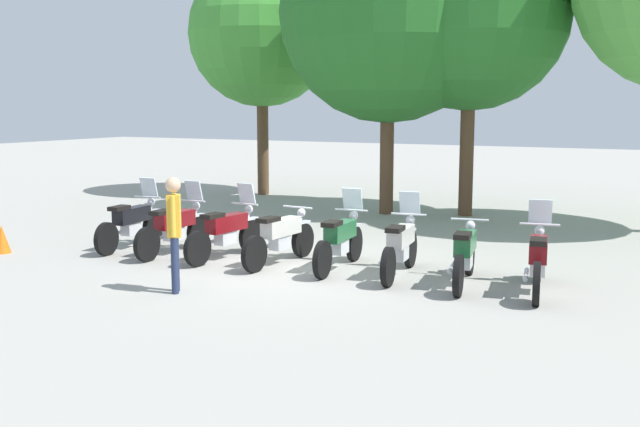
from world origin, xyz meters
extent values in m
plane|color=#9E9B93|center=(0.00, 0.00, 0.00)|extent=(80.00, 80.00, 0.00)
cylinder|color=black|center=(-4.04, 0.74, 0.32)|extent=(0.16, 0.65, 0.64)
cylinder|color=black|center=(-3.90, -0.81, 0.32)|extent=(0.16, 0.65, 0.64)
cube|color=silver|center=(-4.04, 0.74, 0.66)|extent=(0.15, 0.37, 0.04)
cube|color=black|center=(-3.98, 0.01, 0.67)|extent=(0.35, 0.97, 0.30)
cube|color=silver|center=(-3.97, -0.04, 0.40)|extent=(0.26, 0.42, 0.24)
cube|color=black|center=(-3.94, -0.38, 0.86)|extent=(0.28, 0.46, 0.08)
cylinder|color=silver|center=(-4.03, 0.65, 0.64)|extent=(0.07, 0.23, 0.64)
cylinder|color=silver|center=(-4.03, 0.56, 0.97)|extent=(0.62, 0.09, 0.04)
sphere|color=silver|center=(-4.04, 0.69, 0.85)|extent=(0.17, 0.17, 0.16)
cylinder|color=silver|center=(-4.10, -0.35, 0.34)|extent=(0.13, 0.70, 0.07)
cube|color=silver|center=(-4.03, 0.62, 1.17)|extent=(0.37, 0.17, 0.39)
cylinder|color=black|center=(-2.83, 0.66, 0.32)|extent=(0.10, 0.64, 0.64)
cylinder|color=black|center=(-2.84, -0.89, 0.32)|extent=(0.10, 0.64, 0.64)
cube|color=silver|center=(-2.83, 0.66, 0.66)|extent=(0.12, 0.36, 0.04)
cube|color=maroon|center=(-2.84, -0.07, 0.67)|extent=(0.27, 0.95, 0.30)
cube|color=silver|center=(-2.84, -0.12, 0.40)|extent=(0.22, 0.40, 0.24)
cube|color=black|center=(-2.84, -0.47, 0.86)|extent=(0.24, 0.44, 0.08)
cylinder|color=silver|center=(-2.83, 0.57, 0.64)|extent=(0.05, 0.23, 0.64)
cylinder|color=silver|center=(-2.83, 0.48, 0.97)|extent=(0.62, 0.04, 0.04)
sphere|color=silver|center=(-2.83, 0.61, 0.85)|extent=(0.16, 0.16, 0.16)
cylinder|color=silver|center=(-3.00, -0.42, 0.34)|extent=(0.08, 0.70, 0.07)
cube|color=silver|center=(-2.83, 0.54, 1.17)|extent=(0.36, 0.14, 0.39)
cylinder|color=black|center=(-1.63, 0.73, 0.32)|extent=(0.16, 0.65, 0.64)
cylinder|color=black|center=(-1.77, -0.81, 0.32)|extent=(0.16, 0.65, 0.64)
cube|color=silver|center=(-1.63, 0.73, 0.66)|extent=(0.15, 0.37, 0.04)
cube|color=maroon|center=(-1.70, 0.01, 0.67)|extent=(0.34, 0.97, 0.30)
cube|color=silver|center=(-1.70, -0.04, 0.40)|extent=(0.25, 0.42, 0.24)
cube|color=black|center=(-1.73, -0.39, 0.86)|extent=(0.28, 0.46, 0.08)
cylinder|color=silver|center=(-1.64, 0.64, 0.64)|extent=(0.07, 0.23, 0.64)
cylinder|color=silver|center=(-1.65, 0.55, 0.97)|extent=(0.62, 0.09, 0.04)
sphere|color=silver|center=(-1.64, 0.68, 0.85)|extent=(0.17, 0.17, 0.16)
cylinder|color=silver|center=(-1.89, -0.32, 0.34)|extent=(0.13, 0.70, 0.07)
cube|color=silver|center=(-1.64, 0.61, 1.17)|extent=(0.37, 0.16, 0.39)
cylinder|color=black|center=(-0.51, 0.79, 0.32)|extent=(0.14, 0.65, 0.64)
cylinder|color=black|center=(-0.62, -0.75, 0.32)|extent=(0.14, 0.65, 0.64)
cube|color=silver|center=(-0.51, 0.79, 0.66)|extent=(0.14, 0.37, 0.04)
cube|color=silver|center=(-0.56, 0.07, 0.67)|extent=(0.32, 0.97, 0.30)
cube|color=silver|center=(-0.57, 0.02, 0.40)|extent=(0.25, 0.41, 0.24)
cube|color=black|center=(-0.59, -0.33, 0.86)|extent=(0.27, 0.46, 0.08)
cylinder|color=silver|center=(-0.52, 0.70, 0.64)|extent=(0.07, 0.23, 0.64)
cylinder|color=silver|center=(-0.53, 0.61, 0.97)|extent=(0.62, 0.08, 0.04)
sphere|color=silver|center=(-0.52, 0.74, 0.85)|extent=(0.17, 0.17, 0.16)
cylinder|color=silver|center=(-0.75, -0.27, 0.34)|extent=(0.12, 0.70, 0.07)
cylinder|color=black|center=(0.50, 0.90, 0.32)|extent=(0.15, 0.65, 0.64)
cylinder|color=black|center=(0.63, -0.64, 0.32)|extent=(0.15, 0.65, 0.64)
cube|color=silver|center=(0.50, 0.90, 0.66)|extent=(0.15, 0.37, 0.04)
cube|color=#1E6033|center=(0.56, 0.18, 0.67)|extent=(0.34, 0.97, 0.30)
cube|color=silver|center=(0.57, 0.13, 0.40)|extent=(0.25, 0.42, 0.24)
cube|color=black|center=(0.60, -0.22, 0.86)|extent=(0.28, 0.46, 0.08)
cylinder|color=silver|center=(0.51, 0.81, 0.64)|extent=(0.07, 0.23, 0.64)
cylinder|color=silver|center=(0.52, 0.72, 0.97)|extent=(0.62, 0.09, 0.04)
sphere|color=silver|center=(0.51, 0.85, 0.85)|extent=(0.17, 0.17, 0.16)
cylinder|color=silver|center=(0.43, -0.18, 0.34)|extent=(0.13, 0.70, 0.07)
cube|color=silver|center=(0.51, 0.78, 1.17)|extent=(0.37, 0.16, 0.39)
cylinder|color=black|center=(1.60, 0.88, 0.32)|extent=(0.18, 0.65, 0.64)
cylinder|color=black|center=(1.80, -0.66, 0.32)|extent=(0.18, 0.65, 0.64)
cube|color=silver|center=(1.60, 0.88, 0.66)|extent=(0.16, 0.37, 0.04)
cube|color=silver|center=(1.70, 0.16, 0.67)|extent=(0.38, 0.98, 0.30)
cube|color=silver|center=(1.70, 0.11, 0.40)|extent=(0.27, 0.42, 0.24)
cube|color=black|center=(1.75, -0.24, 0.86)|extent=(0.29, 0.47, 0.08)
cylinder|color=silver|center=(1.61, 0.79, 0.64)|extent=(0.08, 0.23, 0.64)
cylinder|color=silver|center=(1.63, 0.70, 0.97)|extent=(0.62, 0.11, 0.04)
sphere|color=silver|center=(1.61, 0.83, 0.85)|extent=(0.18, 0.18, 0.16)
cylinder|color=silver|center=(1.58, -0.21, 0.34)|extent=(0.16, 0.70, 0.07)
cube|color=silver|center=(1.62, 0.76, 1.17)|extent=(0.37, 0.18, 0.39)
cylinder|color=black|center=(2.71, 0.77, 0.32)|extent=(0.21, 0.65, 0.64)
cylinder|color=black|center=(2.97, -0.76, 0.32)|extent=(0.21, 0.65, 0.64)
cube|color=silver|center=(2.71, 0.77, 0.66)|extent=(0.18, 0.38, 0.04)
cube|color=#1E6033|center=(2.83, 0.06, 0.67)|extent=(0.42, 0.98, 0.30)
cube|color=silver|center=(2.84, 0.01, 0.40)|extent=(0.28, 0.43, 0.24)
cube|color=black|center=(2.90, -0.34, 0.86)|extent=(0.31, 0.47, 0.08)
cylinder|color=silver|center=(2.72, 0.68, 0.64)|extent=(0.09, 0.23, 0.64)
cylinder|color=silver|center=(2.74, 0.60, 0.97)|extent=(0.62, 0.14, 0.04)
sphere|color=silver|center=(2.72, 0.72, 0.85)|extent=(0.18, 0.18, 0.16)
cylinder|color=silver|center=(2.73, -0.31, 0.34)|extent=(0.19, 0.70, 0.07)
cylinder|color=black|center=(3.83, 0.79, 0.32)|extent=(0.21, 0.65, 0.64)
cylinder|color=black|center=(4.11, -0.73, 0.32)|extent=(0.21, 0.65, 0.64)
cube|color=silver|center=(3.83, 0.79, 0.66)|extent=(0.18, 0.38, 0.04)
cube|color=maroon|center=(3.96, 0.08, 0.67)|extent=(0.42, 0.98, 0.30)
cube|color=silver|center=(3.97, 0.03, 0.40)|extent=(0.29, 0.43, 0.24)
cube|color=black|center=(4.03, -0.32, 0.86)|extent=(0.31, 0.48, 0.08)
cylinder|color=silver|center=(3.85, 0.70, 0.64)|extent=(0.09, 0.23, 0.64)
cylinder|color=silver|center=(3.87, 0.61, 0.97)|extent=(0.62, 0.14, 0.04)
sphere|color=silver|center=(3.84, 0.74, 0.85)|extent=(0.19, 0.19, 0.16)
cylinder|color=silver|center=(3.87, -0.30, 0.34)|extent=(0.19, 0.70, 0.07)
cube|color=silver|center=(3.86, 0.67, 1.17)|extent=(0.38, 0.19, 0.39)
cylinder|color=#232D4C|center=(-0.92, -2.54, 0.43)|extent=(0.15, 0.15, 0.86)
cylinder|color=#232D4C|center=(-1.01, -2.40, 0.43)|extent=(0.15, 0.15, 0.86)
cube|color=gold|center=(-0.96, -2.47, 1.19)|extent=(0.29, 0.29, 0.65)
cylinder|color=gold|center=(-0.88, -2.60, 1.20)|extent=(0.11, 0.11, 0.62)
cylinder|color=gold|center=(-1.05, -2.34, 1.20)|extent=(0.11, 0.11, 0.62)
sphere|color=#DBAD89|center=(-0.96, -2.47, 1.66)|extent=(0.32, 0.32, 0.23)
cylinder|color=brown|center=(-6.37, 8.93, 1.73)|extent=(0.36, 0.36, 3.46)
sphere|color=#3D8E33|center=(-6.37, 8.93, 5.06)|extent=(4.57, 4.57, 4.57)
cylinder|color=brown|center=(-1.26, 6.77, 1.60)|extent=(0.36, 0.36, 3.21)
sphere|color=#236623|center=(-1.26, 6.77, 5.16)|extent=(5.59, 5.59, 5.59)
cylinder|color=brown|center=(0.69, 7.40, 1.71)|extent=(0.36, 0.36, 3.43)
sphere|color=#236623|center=(0.69, 7.40, 5.17)|extent=(4.98, 4.98, 4.98)
cone|color=orange|center=(-5.87, -1.55, 0.28)|extent=(0.32, 0.32, 0.55)
camera|label=1|loc=(6.10, -11.39, 2.86)|focal=41.96mm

